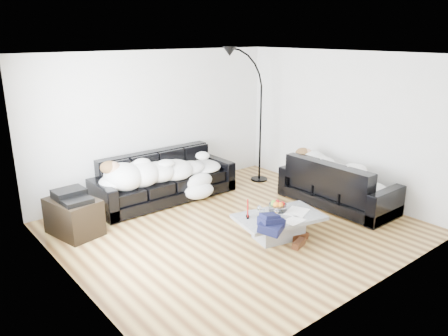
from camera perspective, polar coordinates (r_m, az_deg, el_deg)
ground at (r=6.80m, az=1.61°, el=-7.85°), size 5.00×5.00×0.00m
wall_back at (r=8.15m, az=-8.73°, el=5.85°), size 5.00×0.02×2.60m
wall_left at (r=5.15m, az=-19.86°, el=-1.73°), size 0.02×4.50×2.60m
wall_right at (r=8.18m, az=15.15°, el=5.48°), size 0.02×4.50×2.60m
ceiling at (r=6.17m, az=1.82°, el=14.60°), size 5.00×5.00×0.00m
sofa_back at (r=7.85m, az=-7.72°, el=-1.21°), size 2.57×0.89×0.84m
sofa_right at (r=7.78m, az=14.67°, el=-1.88°), size 0.87×2.02×0.82m
sleeper_back at (r=7.74m, az=-7.59°, el=0.23°), size 2.17×0.75×0.43m
sleeper_right at (r=7.71m, az=14.80°, el=-0.32°), size 0.73×1.73×0.42m
teal_cushion at (r=8.01m, az=11.00°, el=1.25°), size 0.42×0.38×0.20m
coffee_table at (r=6.46m, az=7.16°, el=-7.65°), size 1.37×0.98×0.36m
fruit_bowl at (r=6.52m, az=7.02°, el=-4.87°), size 0.33×0.33×0.16m
wine_glass_a at (r=6.27m, az=4.63°, el=-5.67°), size 0.08×0.08×0.17m
wine_glass_b at (r=6.12m, az=5.09°, el=-6.20°), size 0.09×0.09×0.19m
wine_glass_c at (r=6.23m, az=6.84°, el=-5.96°), size 0.08×0.08×0.16m
candle_left at (r=6.20m, az=3.14°, el=-5.69°), size 0.04×0.04×0.22m
candle_right at (r=6.25m, az=3.11°, el=-5.25°), size 0.06×0.06×0.27m
newspaper_a at (r=6.54m, az=9.50°, el=-5.63°), size 0.45×0.41×0.01m
newspaper_b at (r=6.23m, az=9.13°, el=-6.78°), size 0.31×0.23×0.01m
navy_jacket at (r=5.84m, az=6.05°, el=-6.57°), size 0.40×0.34×0.19m
shoes at (r=6.42m, az=9.75°, el=-9.22°), size 0.49×0.38×0.10m
av_cabinet at (r=6.89m, az=-19.01°, el=-6.02°), size 0.70×0.89×0.55m
stereo at (r=6.77m, az=-19.29°, el=-3.39°), size 0.46×0.36×0.13m
floor_lamp at (r=8.67m, az=4.79°, el=5.77°), size 0.88×0.42×2.33m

